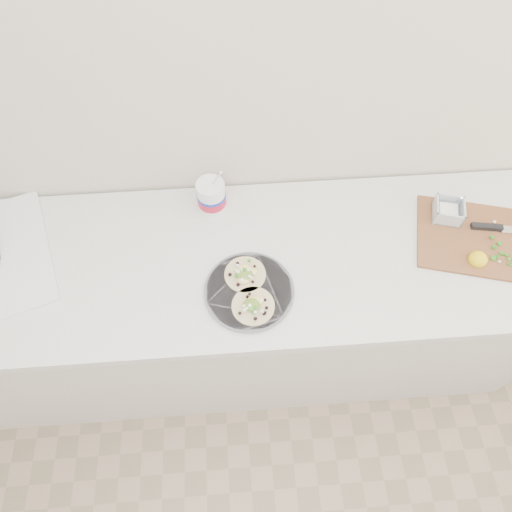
{
  "coord_description": "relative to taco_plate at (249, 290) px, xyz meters",
  "views": [
    {
      "loc": [
        0.0,
        0.59,
        2.22
      ],
      "look_at": [
        0.06,
        1.38,
        0.96
      ],
      "focal_mm": 32.0,
      "sensor_mm": 36.0,
      "label": 1
    }
  ],
  "objects": [
    {
      "name": "taco_plate",
      "position": [
        0.0,
        0.0,
        0.0
      ],
      "size": [
        0.29,
        0.29,
        0.04
      ],
      "rotation": [
        0.0,
        0.0,
        -0.11
      ],
      "color": "#5A585F",
      "rests_on": "counter"
    },
    {
      "name": "counter",
      "position": [
        -0.03,
        0.15,
        -0.47
      ],
      "size": [
        2.44,
        0.66,
        0.9
      ],
      "color": "silver",
      "rests_on": "ground"
    },
    {
      "name": "cutboard",
      "position": [
        0.82,
        0.16,
        0.0
      ],
      "size": [
        0.51,
        0.42,
        0.07
      ],
      "rotation": [
        0.0,
        0.0,
        -0.27
      ],
      "color": "brown",
      "rests_on": "counter"
    },
    {
      "name": "tub",
      "position": [
        -0.11,
        0.36,
        0.05
      ],
      "size": [
        0.1,
        0.1,
        0.23
      ],
      "rotation": [
        0.0,
        0.0,
        -0.24
      ],
      "color": "white",
      "rests_on": "counter"
    }
  ]
}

